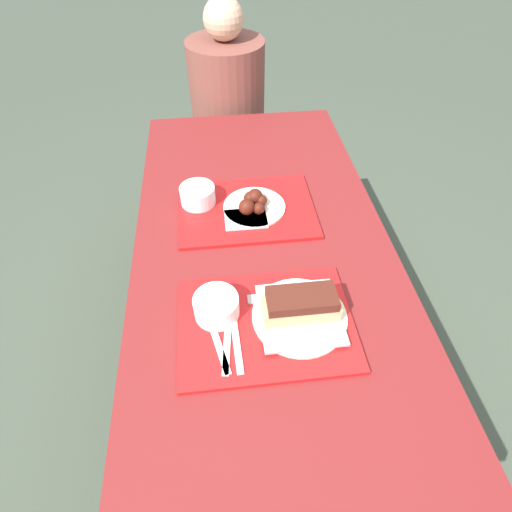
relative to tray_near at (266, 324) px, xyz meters
name	(u,v)px	position (x,y,z in m)	size (l,w,h in m)	color
ground_plane	(263,380)	(0.03, 0.22, -0.75)	(12.00, 12.00, 0.00)	#424C3D
picnic_table	(266,282)	(0.03, 0.22, -0.10)	(0.77, 1.73, 0.75)	maroon
picnic_bench_far	(239,159)	(0.03, 1.30, -0.37)	(0.73, 0.28, 0.46)	maroon
tray_near	(266,324)	(0.00, 0.00, 0.00)	(0.43, 0.32, 0.01)	red
tray_far	(247,209)	(0.00, 0.44, 0.00)	(0.43, 0.32, 0.01)	red
bowl_coleslaw_near	(216,306)	(-0.12, 0.04, 0.04)	(0.11, 0.11, 0.06)	white
brisket_sandwich_plate	(300,309)	(0.08, 0.01, 0.04)	(0.24, 0.24, 0.09)	beige
plastic_fork_near	(227,342)	(-0.10, -0.05, 0.01)	(0.04, 0.17, 0.00)	white
plastic_knife_near	(236,342)	(-0.08, -0.05, 0.01)	(0.02, 0.17, 0.00)	white
plastic_spoon_near	(218,343)	(-0.12, -0.05, 0.01)	(0.05, 0.17, 0.00)	white
condiment_packet	(254,299)	(-0.02, 0.07, 0.01)	(0.04, 0.03, 0.01)	#A59E93
bowl_coleslaw_far	(198,194)	(-0.16, 0.49, 0.04)	(0.11, 0.11, 0.06)	white
wings_plate_far	(254,204)	(0.02, 0.43, 0.03)	(0.20, 0.20, 0.06)	beige
napkin_far	(246,219)	(-0.01, 0.38, 0.01)	(0.13, 0.09, 0.01)	white
person_seated_across	(227,94)	(-0.01, 1.30, -0.01)	(0.35, 0.35, 0.69)	brown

